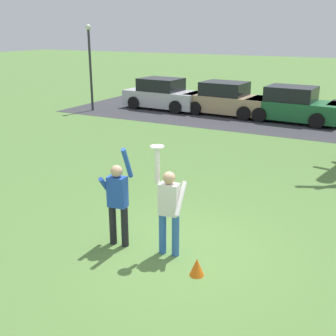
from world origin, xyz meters
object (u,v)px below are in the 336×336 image
Objects in this scene: person_defender at (118,199)px; parked_car_tan at (226,100)px; parked_car_green at (293,106)px; lamppost_by_lot at (90,59)px; person_catcher at (169,206)px; field_cone_orange at (197,267)px; parked_car_silver at (163,95)px; frisbee_disc at (157,147)px.

person_defender is 0.49× the size of parked_car_tan.
lamppost_by_lot is (-9.78, -2.03, 1.86)m from parked_car_green.
parked_car_tan is (-2.85, 13.61, -0.25)m from person_defender.
field_cone_orange is at bearing 144.00° from person_catcher.
lamppost_by_lot is at bearing -158.09° from parked_car_tan.
person_defender is 0.49× the size of parked_car_silver.
parked_car_tan and parked_car_green have the same top height.
parked_car_green reaches higher than field_cone_orange.
frisbee_disc is at bearing -71.47° from parked_car_tan.
person_catcher is 0.50× the size of parked_car_tan.
person_defender reaches higher than parked_car_green.
parked_car_tan is (-3.67, 13.50, -1.37)m from frisbee_disc.
person_catcher reaches higher than parked_car_green.
person_catcher is 0.49× the size of lamppost_by_lot.
parked_car_tan is at bearing 108.51° from field_cone_orange.
parked_car_green is 0.99× the size of lamppost_by_lot.
field_cone_orange is at bearing -21.81° from frisbee_disc.
parked_car_silver is 0.99× the size of lamppost_by_lot.
parked_car_tan reaches higher than field_cone_orange.
lamppost_by_lot is at bearing -141.09° from parked_car_silver.
frisbee_disc is 15.23m from lamppost_by_lot.
field_cone_orange is (4.65, -13.90, -0.57)m from parked_car_tan.
parked_car_green is 13.82m from field_cone_orange.
person_catcher is 1.20m from field_cone_orange.
person_catcher is 1.05m from person_defender.
parked_car_green is at bearing -94.38° from person_catcher.
lamppost_by_lot is at bearing 131.99° from frisbee_disc.
person_defender is at bearing 0.00° from person_catcher.
parked_car_green is (-0.40, 13.34, -1.37)m from frisbee_disc.
person_defender is 0.48× the size of lamppost_by_lot.
parked_car_green is at bearing 11.72° from lamppost_by_lot.
parked_car_silver and parked_car_tan have the same top height.
lamppost_by_lot reaches higher than person_defender.
lamppost_by_lot is 16.37m from field_cone_orange.
person_defender is 1.38m from frisbee_disc.
field_cone_orange is at bearing -80.89° from parked_car_green.
person_catcher is 1.13m from frisbee_disc.
lamppost_by_lot reaches higher than parked_car_tan.
person_catcher is 8.35× the size of frisbee_disc.
frisbee_disc is 15.32m from parked_car_silver.
person_catcher is at bearing -47.32° from lamppost_by_lot.
parked_car_silver reaches higher than field_cone_orange.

